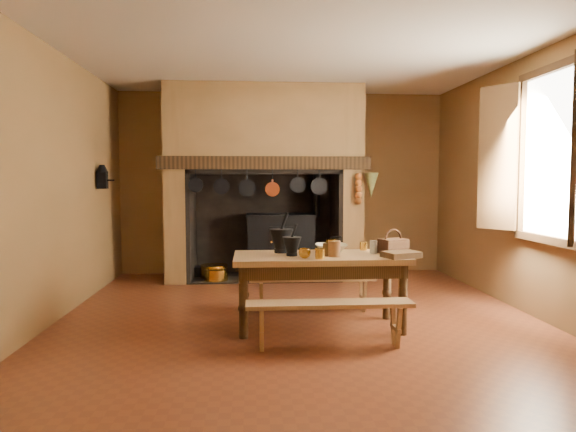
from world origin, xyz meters
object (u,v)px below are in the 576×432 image
at_px(coffee_grinder, 331,248).
at_px(mixing_bowl, 331,248).
at_px(work_table, 320,266).
at_px(iron_range, 281,244).
at_px(wicker_basket, 393,245).
at_px(bench_front, 329,313).

xyz_separation_m(coffee_grinder, mixing_bowl, (0.05, 0.27, -0.03)).
bearing_deg(coffee_grinder, work_table, 161.97).
distance_m(iron_range, wicker_basket, 2.93).
xyz_separation_m(bench_front, wicker_basket, (0.74, 0.66, 0.50)).
distance_m(work_table, wicker_basket, 0.76).
bearing_deg(bench_front, coffee_grinder, 79.97).
bearing_deg(wicker_basket, work_table, 161.23).
distance_m(coffee_grinder, wicker_basket, 0.66).
distance_m(work_table, coffee_grinder, 0.23).
bearing_deg(iron_range, mixing_bowl, -82.28).
relative_size(iron_range, mixing_bowl, 4.89).
height_order(iron_range, work_table, iron_range).
xyz_separation_m(coffee_grinder, wicker_basket, (0.64, 0.13, 0.01)).
xyz_separation_m(iron_range, coffee_grinder, (0.31, -2.88, 0.32)).
height_order(bench_front, coffee_grinder, coffee_grinder).
bearing_deg(wicker_basket, iron_range, 86.83).
height_order(iron_range, mixing_bowl, iron_range).
bearing_deg(work_table, iron_range, 94.41).
height_order(work_table, coffee_grinder, coffee_grinder).
relative_size(bench_front, wicker_basket, 4.69).
relative_size(bench_front, mixing_bowl, 4.41).
bearing_deg(iron_range, coffee_grinder, -83.88).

